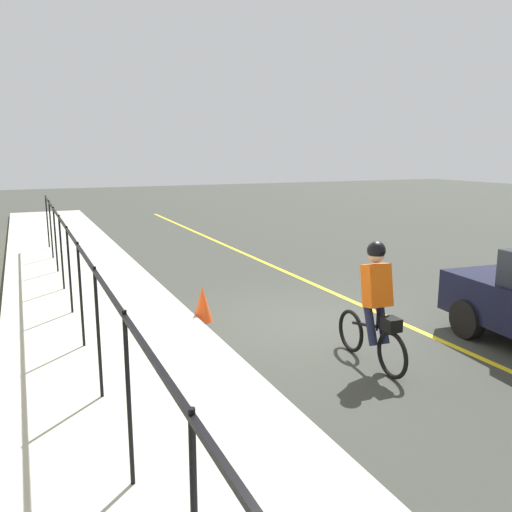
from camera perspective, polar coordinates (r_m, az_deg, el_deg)
ground_plane at (r=9.52m, az=5.35°, el=-7.34°), size 80.00×80.00×0.00m
lane_line_centre at (r=10.38m, az=13.09°, el=-6.00°), size 36.00×0.12×0.01m
sidewalk at (r=8.43m, az=-15.47°, el=-9.68°), size 40.00×3.20×0.15m
iron_fence at (r=9.01m, az=-19.41°, el=-0.25°), size 16.64×0.04×1.60m
cyclist_lead at (r=7.58m, az=12.91°, el=-5.26°), size 1.71×0.38×1.83m
traffic_cone_near at (r=9.56m, az=-5.87°, el=-5.23°), size 0.36×0.36×0.65m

